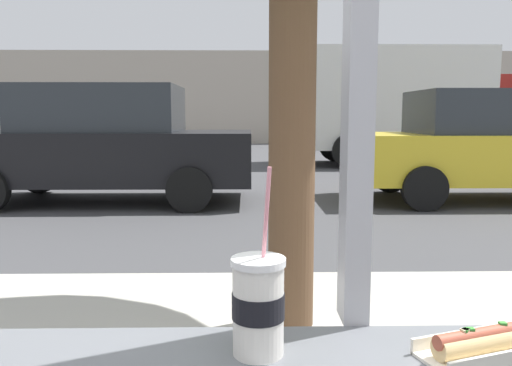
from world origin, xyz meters
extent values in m
plane|color=#424244|center=(0.00, 8.00, 0.00)|extent=(60.00, 60.00, 0.00)
cube|color=#B2ADA3|center=(0.00, 1.60, 0.06)|extent=(16.00, 2.80, 0.12)
cube|color=#404245|center=(0.00, 0.03, 0.93)|extent=(1.90, 0.02, 0.02)
cube|color=#A89E8E|center=(0.00, 23.84, 2.14)|extent=(28.00, 1.20, 4.28)
cylinder|color=silver|center=(-0.19, -0.07, 1.02)|extent=(0.09, 0.09, 0.16)
cylinder|color=black|center=(-0.19, -0.07, 1.03)|extent=(0.09, 0.09, 0.04)
cylinder|color=black|center=(-0.19, -0.07, 1.10)|extent=(0.08, 0.08, 0.01)
cylinder|color=white|center=(-0.19, -0.07, 1.11)|extent=(0.09, 0.09, 0.01)
cylinder|color=pink|center=(-0.18, -0.08, 1.17)|extent=(0.02, 0.05, 0.20)
cube|color=silver|center=(0.19, -0.09, 0.95)|extent=(0.25, 0.16, 0.01)
cube|color=silver|center=(0.21, -0.13, 0.96)|extent=(0.23, 0.08, 0.03)
cube|color=silver|center=(0.18, -0.04, 0.96)|extent=(0.23, 0.08, 0.03)
cylinder|color=#DBB77A|center=(0.19, -0.09, 0.97)|extent=(0.20, 0.10, 0.04)
cylinder|color=#9E4733|center=(0.19, -0.09, 0.98)|extent=(0.20, 0.09, 0.03)
cube|color=#337A2D|center=(0.15, -0.10, 0.99)|extent=(0.02, 0.02, 0.01)
cube|color=beige|center=(0.15, -0.10, 0.99)|extent=(0.01, 0.01, 0.01)
cube|color=#337A2D|center=(0.16, -0.10, 0.99)|extent=(0.01, 0.01, 0.01)
cube|color=#337A2D|center=(0.22, -0.07, 0.99)|extent=(0.01, 0.01, 0.01)
cube|color=black|center=(-2.41, 7.08, 0.71)|extent=(4.52, 1.87, 0.77)
cube|color=#282D33|center=(-2.43, 7.08, 1.44)|extent=(2.35, 1.64, 0.70)
cylinder|color=black|center=(-1.01, 8.01, 0.32)|extent=(0.64, 0.18, 0.64)
cylinder|color=black|center=(-1.01, 6.14, 0.32)|extent=(0.64, 0.18, 0.64)
cylinder|color=black|center=(-3.81, 8.01, 0.32)|extent=(0.64, 0.18, 0.64)
cube|color=gold|center=(3.71, 7.08, 0.69)|extent=(4.60, 1.77, 0.74)
cube|color=#282D33|center=(3.63, 7.08, 1.39)|extent=(2.39, 1.56, 0.66)
cylinder|color=black|center=(2.29, 7.96, 0.32)|extent=(0.64, 0.18, 0.64)
cylinder|color=black|center=(2.29, 6.19, 0.32)|extent=(0.64, 0.18, 0.64)
cube|color=silver|center=(3.38, 12.98, 1.75)|extent=(5.36, 2.20, 2.60)
cube|color=maroon|center=(6.86, 12.98, 1.40)|extent=(1.90, 2.10, 1.90)
cylinder|color=black|center=(6.86, 14.03, 0.45)|extent=(0.90, 0.24, 0.90)
cylinder|color=black|center=(2.37, 14.08, 0.45)|extent=(0.90, 0.24, 0.90)
cylinder|color=black|center=(2.37, 11.88, 0.45)|extent=(0.90, 0.24, 0.90)
cylinder|color=brown|center=(0.05, 2.02, 1.28)|extent=(0.27, 0.27, 2.33)
camera|label=1|loc=(-0.21, -0.90, 1.35)|focal=36.06mm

